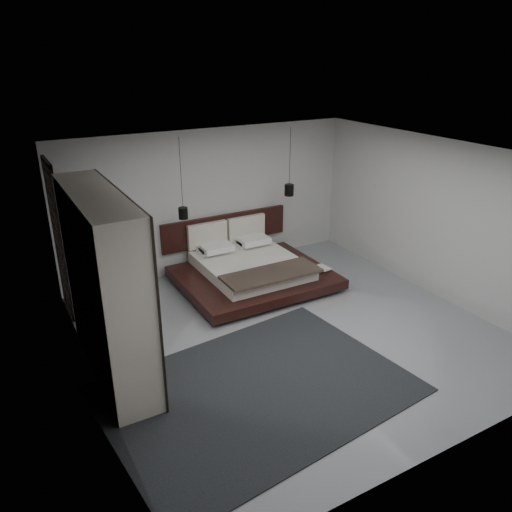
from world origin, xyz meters
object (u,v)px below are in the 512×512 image
lattice_screen (59,240)px  pendant_right (289,190)px  pendant_left (183,213)px  wardrobe (106,286)px  rug (257,389)px  bed (250,269)px

lattice_screen → pendant_right: pendant_right is taller
pendant_left → wardrobe: pendant_left is taller
lattice_screen → pendant_right: size_ratio=1.95×
pendant_left → rug: pendant_left is taller
wardrobe → rug: bearing=-43.6°
lattice_screen → rug: bearing=-63.3°
lattice_screen → wardrobe: lattice_screen is taller
pendant_right → wardrobe: size_ratio=0.51×
bed → pendant_right: bearing=20.8°
bed → pendant_right: 1.77m
pendant_right → bed: bearing=-159.2°
wardrobe → rug: 2.43m
pendant_left → pendant_right: (2.25, 0.00, 0.13)m
lattice_screen → pendant_left: 2.13m
rug → wardrobe: bearing=136.4°
lattice_screen → bed: (3.24, -0.54, -1.02)m
wardrobe → rug: size_ratio=0.67×
rug → pendant_right: bearing=52.1°
pendant_left → wardrobe: 2.70m
wardrobe → rug: (1.50, -1.43, -1.27)m
pendant_left → rug: (-0.37, -3.36, -1.45)m
bed → pendant_left: 1.68m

